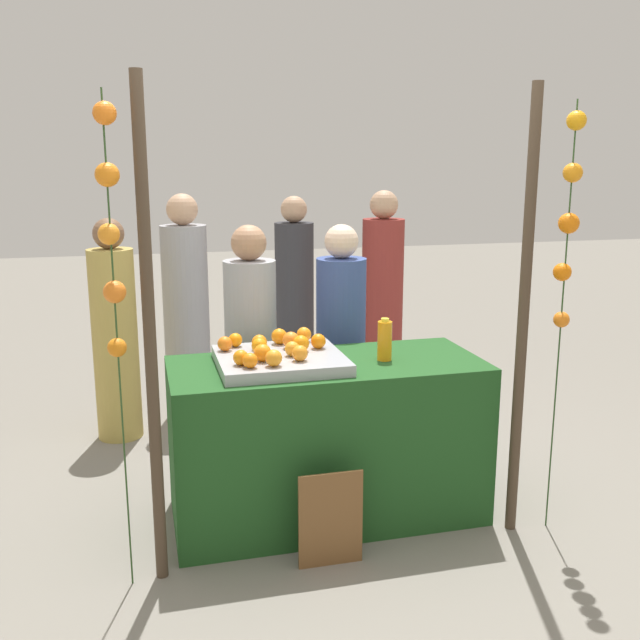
# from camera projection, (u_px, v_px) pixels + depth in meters

# --- Properties ---
(ground_plane) EXTENTS (24.00, 24.00, 0.00)m
(ground_plane) POSITION_uv_depth(u_px,v_px,m) (327.00, 513.00, 4.00)
(ground_plane) COLOR gray
(stall_counter) EXTENTS (1.67, 0.72, 0.88)m
(stall_counter) POSITION_uv_depth(u_px,v_px,m) (327.00, 440.00, 3.90)
(stall_counter) COLOR #1E4C1E
(stall_counter) RESTS_ON ground_plane
(orange_tray) EXTENTS (0.65, 0.60, 0.06)m
(orange_tray) POSITION_uv_depth(u_px,v_px,m) (280.00, 360.00, 3.74)
(orange_tray) COLOR #9EA0A5
(orange_tray) RESTS_ON stall_counter
(orange_0) EXTENTS (0.08, 0.08, 0.08)m
(orange_0) POSITION_uv_depth(u_px,v_px,m) (225.00, 344.00, 3.80)
(orange_0) COLOR orange
(orange_0) RESTS_ON orange_tray
(orange_1) EXTENTS (0.09, 0.09, 0.09)m
(orange_1) POSITION_uv_depth(u_px,v_px,m) (279.00, 336.00, 3.95)
(orange_1) COLOR orange
(orange_1) RESTS_ON orange_tray
(orange_2) EXTENTS (0.09, 0.09, 0.09)m
(orange_2) POSITION_uv_depth(u_px,v_px,m) (291.00, 340.00, 3.85)
(orange_2) COLOR orange
(orange_2) RESTS_ON orange_tray
(orange_3) EXTENTS (0.08, 0.08, 0.08)m
(orange_3) POSITION_uv_depth(u_px,v_px,m) (259.00, 346.00, 3.75)
(orange_3) COLOR orange
(orange_3) RESTS_ON orange_tray
(orange_4) EXTENTS (0.08, 0.08, 0.08)m
(orange_4) POSITION_uv_depth(u_px,v_px,m) (304.00, 334.00, 4.00)
(orange_4) COLOR orange
(orange_4) RESTS_ON orange_tray
(orange_5) EXTENTS (0.08, 0.08, 0.08)m
(orange_5) POSITION_uv_depth(u_px,v_px,m) (235.00, 340.00, 3.89)
(orange_5) COLOR orange
(orange_5) RESTS_ON orange_tray
(orange_6) EXTENTS (0.09, 0.09, 0.09)m
(orange_6) POSITION_uv_depth(u_px,v_px,m) (301.00, 344.00, 3.79)
(orange_6) COLOR orange
(orange_6) RESTS_ON orange_tray
(orange_7) EXTENTS (0.08, 0.08, 0.08)m
(orange_7) POSITION_uv_depth(u_px,v_px,m) (318.00, 341.00, 3.85)
(orange_7) COLOR orange
(orange_7) RESTS_ON orange_tray
(orange_8) EXTENTS (0.08, 0.08, 0.08)m
(orange_8) POSITION_uv_depth(u_px,v_px,m) (259.00, 342.00, 3.82)
(orange_8) COLOR orange
(orange_8) RESTS_ON orange_tray
(orange_9) EXTENTS (0.08, 0.08, 0.08)m
(orange_9) POSITION_uv_depth(u_px,v_px,m) (292.00, 349.00, 3.70)
(orange_9) COLOR orange
(orange_9) RESTS_ON orange_tray
(orange_10) EXTENTS (0.08, 0.08, 0.08)m
(orange_10) POSITION_uv_depth(u_px,v_px,m) (241.00, 358.00, 3.54)
(orange_10) COLOR orange
(orange_10) RESTS_ON orange_tray
(orange_11) EXTENTS (0.08, 0.08, 0.08)m
(orange_11) POSITION_uv_depth(u_px,v_px,m) (274.00, 358.00, 3.52)
(orange_11) COLOR orange
(orange_11) RESTS_ON orange_tray
(orange_12) EXTENTS (0.08, 0.08, 0.08)m
(orange_12) POSITION_uv_depth(u_px,v_px,m) (250.00, 361.00, 3.49)
(orange_12) COLOR orange
(orange_12) RESTS_ON orange_tray
(orange_13) EXTENTS (0.08, 0.08, 0.08)m
(orange_13) POSITION_uv_depth(u_px,v_px,m) (300.00, 353.00, 3.61)
(orange_13) COLOR orange
(orange_13) RESTS_ON orange_tray
(orange_14) EXTENTS (0.09, 0.09, 0.09)m
(orange_14) POSITION_uv_depth(u_px,v_px,m) (263.00, 353.00, 3.60)
(orange_14) COLOR orange
(orange_14) RESTS_ON orange_tray
(juice_bottle) EXTENTS (0.08, 0.08, 0.23)m
(juice_bottle) POSITION_uv_depth(u_px,v_px,m) (385.00, 340.00, 3.83)
(juice_bottle) COLOR orange
(juice_bottle) RESTS_ON stall_counter
(chalkboard_sign) EXTENTS (0.32, 0.03, 0.49)m
(chalkboard_sign) POSITION_uv_depth(u_px,v_px,m) (330.00, 520.00, 3.45)
(chalkboard_sign) COLOR brown
(chalkboard_sign) RESTS_ON ground_plane
(vendor_left) EXTENTS (0.31, 0.31, 1.56)m
(vendor_left) POSITION_uv_depth(u_px,v_px,m) (251.00, 362.00, 4.35)
(vendor_left) COLOR #99999E
(vendor_left) RESTS_ON ground_plane
(vendor_right) EXTENTS (0.31, 0.31, 1.55)m
(vendor_right) POSITION_uv_depth(u_px,v_px,m) (341.00, 356.00, 4.53)
(vendor_right) COLOR #384C8C
(vendor_right) RESTS_ON ground_plane
(crowd_person_0) EXTENTS (0.31, 0.31, 1.56)m
(crowd_person_0) POSITION_uv_depth(u_px,v_px,m) (115.00, 338.00, 4.97)
(crowd_person_0) COLOR tan
(crowd_person_0) RESTS_ON ground_plane
(crowd_person_1) EXTENTS (0.33, 0.33, 1.65)m
(crowd_person_1) POSITION_uv_depth(u_px,v_px,m) (295.00, 300.00, 6.13)
(crowd_person_1) COLOR #333338
(crowd_person_1) RESTS_ON ground_plane
(crowd_person_2) EXTENTS (0.34, 0.34, 1.70)m
(crowd_person_2) POSITION_uv_depth(u_px,v_px,m) (187.00, 316.00, 5.36)
(crowd_person_2) COLOR #99999E
(crowd_person_2) RESTS_ON ground_plane
(crowd_person_3) EXTENTS (0.34, 0.34, 1.70)m
(crowd_person_3) POSITION_uv_depth(u_px,v_px,m) (382.00, 302.00, 5.90)
(crowd_person_3) COLOR maroon
(crowd_person_3) RESTS_ON ground_plane
(canopy_post_left) EXTENTS (0.06, 0.06, 2.30)m
(canopy_post_left) POSITION_uv_depth(u_px,v_px,m) (150.00, 342.00, 3.15)
(canopy_post_left) COLOR #473828
(canopy_post_left) RESTS_ON ground_plane
(canopy_post_right) EXTENTS (0.06, 0.06, 2.30)m
(canopy_post_right) POSITION_uv_depth(u_px,v_px,m) (523.00, 319.00, 3.60)
(canopy_post_right) COLOR #473828
(canopy_post_right) RESTS_ON ground_plane
(garland_strand_left) EXTENTS (0.11, 0.11, 2.22)m
(garland_strand_left) POSITION_uv_depth(u_px,v_px,m) (110.00, 228.00, 2.98)
(garland_strand_left) COLOR #2D4C23
(garland_strand_left) RESTS_ON ground_plane
(garland_strand_right) EXTENTS (0.10, 0.11, 2.22)m
(garland_strand_right) POSITION_uv_depth(u_px,v_px,m) (569.00, 219.00, 3.51)
(garland_strand_right) COLOR #2D4C23
(garland_strand_right) RESTS_ON ground_plane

